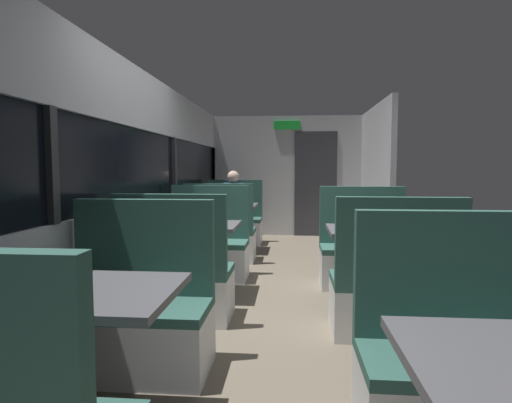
% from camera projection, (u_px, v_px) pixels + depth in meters
% --- Properties ---
extents(ground_plane, '(3.30, 9.20, 0.02)m').
position_uv_depth(ground_plane, '(281.00, 305.00, 4.05)').
color(ground_plane, '#665B4C').
extents(carriage_window_panel_left, '(0.09, 8.48, 2.30)m').
position_uv_depth(carriage_window_panel_left, '(132.00, 189.00, 4.08)').
color(carriage_window_panel_left, '#B2B2B7').
rests_on(carriage_window_panel_left, ground_plane).
extents(carriage_end_bulkhead, '(2.90, 0.11, 2.30)m').
position_uv_depth(carriage_end_bulkhead, '(290.00, 177.00, 8.12)').
color(carriage_end_bulkhead, '#B2B2B7').
rests_on(carriage_end_bulkhead, ground_plane).
extents(carriage_aisle_panel_right, '(0.08, 2.40, 2.30)m').
position_uv_depth(carriage_aisle_panel_right, '(375.00, 178.00, 6.81)').
color(carriage_aisle_panel_right, '#B2B2B7').
rests_on(carriage_aisle_panel_right, ground_plane).
extents(dining_table_near_window, '(0.90, 0.70, 0.74)m').
position_uv_depth(dining_table_near_window, '(81.00, 309.00, 2.00)').
color(dining_table_near_window, '#9E9EA3').
rests_on(dining_table_near_window, ground_plane).
extents(bench_near_window_facing_entry, '(0.95, 0.50, 1.10)m').
position_uv_depth(bench_near_window_facing_entry, '(137.00, 320.00, 2.71)').
color(bench_near_window_facing_entry, silver).
rests_on(bench_near_window_facing_entry, ground_plane).
extents(dining_table_mid_window, '(0.90, 0.70, 0.74)m').
position_uv_depth(dining_table_mid_window, '(194.00, 234.00, 4.29)').
color(dining_table_mid_window, '#9E9EA3').
rests_on(dining_table_mid_window, ground_plane).
extents(bench_mid_window_facing_end, '(0.95, 0.50, 1.10)m').
position_uv_depth(bench_mid_window_facing_end, '(176.00, 282.00, 3.62)').
color(bench_mid_window_facing_end, silver).
rests_on(bench_mid_window_facing_end, ground_plane).
extents(bench_mid_window_facing_entry, '(0.95, 0.50, 1.10)m').
position_uv_depth(bench_mid_window_facing_entry, '(208.00, 250.00, 5.01)').
color(bench_mid_window_facing_entry, silver).
rests_on(bench_mid_window_facing_entry, ground_plane).
extents(dining_table_far_window, '(0.90, 0.70, 0.74)m').
position_uv_depth(dining_table_far_window, '(228.00, 211.00, 6.58)').
color(dining_table_far_window, '#9E9EA3').
rests_on(dining_table_far_window, ground_plane).
extents(bench_far_window_facing_end, '(0.95, 0.50, 1.10)m').
position_uv_depth(bench_far_window_facing_end, '(221.00, 238.00, 5.91)').
color(bench_far_window_facing_end, silver).
rests_on(bench_far_window_facing_end, ground_plane).
extents(bench_far_window_facing_entry, '(0.95, 0.50, 1.10)m').
position_uv_depth(bench_far_window_facing_entry, '(234.00, 224.00, 7.30)').
color(bench_far_window_facing_entry, silver).
rests_on(bench_far_window_facing_entry, ground_plane).
extents(bench_front_aisle_facing_entry, '(0.95, 0.50, 1.10)m').
position_uv_depth(bench_front_aisle_facing_entry, '(461.00, 378.00, 1.97)').
color(bench_front_aisle_facing_entry, silver).
rests_on(bench_front_aisle_facing_entry, ground_plane).
extents(dining_table_rear_aisle, '(0.90, 0.70, 0.74)m').
position_uv_depth(dining_table_rear_aisle, '(377.00, 240.00, 3.94)').
color(dining_table_rear_aisle, '#9E9EA3').
rests_on(dining_table_rear_aisle, ground_plane).
extents(bench_rear_aisle_facing_end, '(0.95, 0.50, 1.10)m').
position_uv_depth(bench_rear_aisle_facing_end, '(394.00, 294.00, 3.27)').
color(bench_rear_aisle_facing_end, silver).
rests_on(bench_rear_aisle_facing_end, ground_plane).
extents(bench_rear_aisle_facing_entry, '(0.95, 0.50, 1.10)m').
position_uv_depth(bench_rear_aisle_facing_entry, '(363.00, 257.00, 4.65)').
color(bench_rear_aisle_facing_entry, silver).
rests_on(bench_rear_aisle_facing_entry, ground_plane).
extents(seated_passenger, '(0.47, 0.55, 1.26)m').
position_uv_depth(seated_passenger, '(234.00, 213.00, 7.21)').
color(seated_passenger, '#26262D').
rests_on(seated_passenger, ground_plane).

